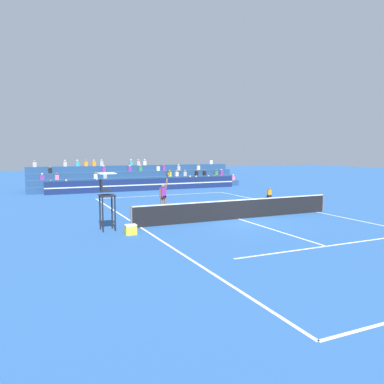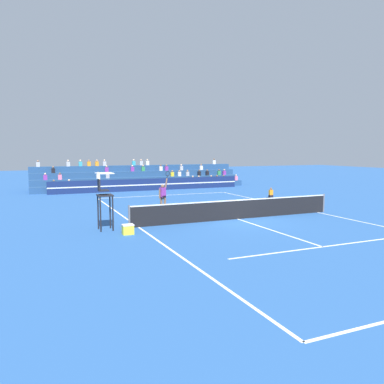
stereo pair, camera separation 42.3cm
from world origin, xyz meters
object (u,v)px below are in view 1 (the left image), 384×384
at_px(umpire_chair, 106,194).
at_px(tennis_player, 163,197).
at_px(tennis_ball, 145,213).
at_px(ball_kid_courtside, 269,194).
at_px(equipment_cooler, 131,230).

relative_size(umpire_chair, tennis_player, 1.07).
relative_size(tennis_player, tennis_ball, 36.82).
bearing_deg(ball_kid_courtside, tennis_ball, -165.35).
bearing_deg(equipment_cooler, umpire_chair, 120.26).
height_order(tennis_player, equipment_cooler, tennis_player).
xyz_separation_m(ball_kid_courtside, equipment_cooler, (-13.19, -7.97, -0.10)).
height_order(tennis_player, tennis_ball, tennis_player).
bearing_deg(tennis_ball, umpire_chair, -128.39).
bearing_deg(umpire_chair, tennis_player, 40.69).
relative_size(umpire_chair, tennis_ball, 39.26).
distance_m(umpire_chair, ball_kid_courtside, 15.53).
relative_size(tennis_ball, equipment_cooler, 0.14).
height_order(umpire_chair, tennis_player, umpire_chair).
bearing_deg(equipment_cooler, ball_kid_courtside, 31.15).
xyz_separation_m(umpire_chair, tennis_player, (4.06, 3.49, -0.73)).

